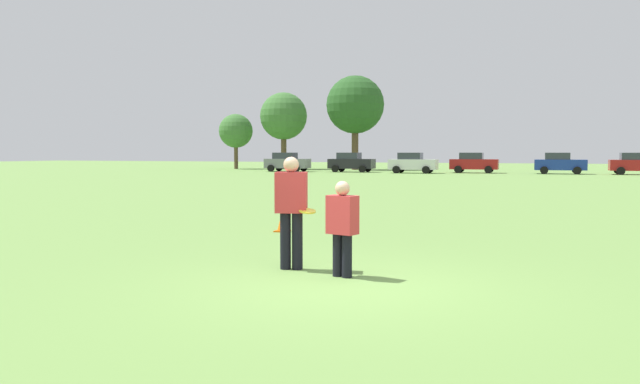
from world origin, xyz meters
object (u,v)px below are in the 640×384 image
Objects in this scene: parked_car_mid_right at (474,163)px; parked_car_near_right at (560,163)px; player_defender at (342,224)px; parked_car_mid_left at (351,162)px; parked_car_center at (412,163)px; frisbee at (307,211)px; parked_car_far_right at (636,164)px; player_thrower at (291,206)px; parked_car_near_left at (287,162)px; traffic_cone at (282,222)px.

parked_car_near_right is at bearing -0.07° from parked_car_mid_right.
player_defender is 0.34× the size of parked_car_mid_right.
parked_car_center is at bearing -9.16° from parked_car_mid_left.
parked_car_mid_left is 1.00× the size of parked_car_mid_right.
parked_car_center is at bearing -152.83° from parked_car_mid_right.
parked_car_near_right is (4.09, 48.00, -0.03)m from frisbee.
player_defender is 46.54m from parked_car_center.
player_defender is at bearing -85.50° from parked_car_mid_right.
parked_car_center is (-8.12, 45.44, -0.03)m from frisbee.
parked_car_far_right is at bearing 78.29° from frisbee.
parked_car_center is at bearing -171.11° from parked_car_far_right.
player_defender is 49.43m from parked_car_far_right.
parked_car_mid_left is (-13.87, 46.38, -0.10)m from player_thrower.
parked_car_near_left is 1.00× the size of parked_car_mid_right.
parked_car_near_left is 30.50m from parked_car_far_right.
parked_car_near_left and parked_car_far_right have the same top height.
parked_car_near_right is (12.21, 2.56, 0.00)m from parked_car_center.
frisbee is 50.02m from parked_car_near_left.
parked_car_mid_right is at bearing 7.68° from parked_car_near_left.
player_thrower is 48.16m from parked_car_near_right.
player_thrower is 0.43× the size of parked_car_mid_left.
parked_car_mid_left is 24.24m from parked_car_far_right.
player_defender is 5.25× the size of frisbee.
parked_car_mid_left reaches higher than player_defender.
player_thrower is 4.79m from traffic_cone.
parked_car_center and parked_car_far_right have the same top height.
parked_car_mid_left is 11.15m from parked_car_mid_right.
traffic_cone is 43.74m from parked_car_mid_right.
parked_car_mid_right is 7.21m from parked_car_near_right.
parked_car_center is (12.26, -0.24, 0.00)m from parked_car_near_left.
parked_car_center is 1.00× the size of parked_car_mid_right.
parked_car_center is 18.35m from parked_car_far_right.
parked_car_mid_right is at bearing 91.02° from traffic_cone.
parked_car_near_left is 24.58m from parked_car_near_right.
parked_car_far_right is at bearing 74.31° from traffic_cone.
parked_car_near_right is (7.21, -0.01, 0.00)m from parked_car_mid_right.
parked_car_mid_left is at bearing 105.65° from traffic_cone.
parked_car_mid_left and parked_car_near_right have the same top height.
parked_car_mid_right is at bearing 94.50° from player_defender.
parked_car_near_left reaches higher than player_defender.
parked_car_far_right is (5.92, 0.28, 0.00)m from parked_car_near_right.
parked_car_mid_left is 1.00× the size of parked_car_center.
player_thrower is 1.03m from player_defender.
parked_car_near_left is at bearing 114.63° from player_defender.
player_thrower is 0.43× the size of parked_car_center.
parked_car_far_right is at bearing 8.89° from parked_car_center.
parked_car_mid_left reaches higher than traffic_cone.
parked_car_far_right is (18.13, 2.84, 0.00)m from parked_car_center.
traffic_cone is at bearing 118.78° from frisbee.
parked_car_near_right is at bearing 84.79° from player_thrower.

